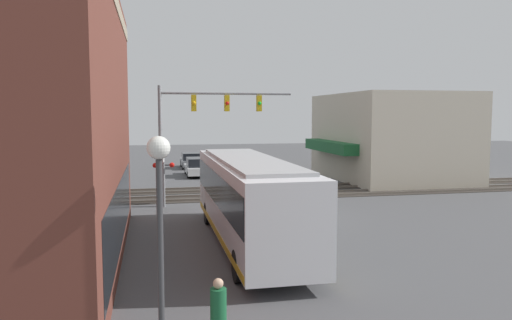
{
  "coord_description": "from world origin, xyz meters",
  "views": [
    {
      "loc": [
        -23.56,
        6.44,
        5.05
      ],
      "look_at": [
        5.05,
        0.41,
        2.36
      ],
      "focal_mm": 35.0,
      "sensor_mm": 36.0,
      "label": 1
    }
  ],
  "objects_px": {
    "parked_car_black": "(282,176)",
    "parked_car_grey": "(191,161)",
    "crossing_signal": "(164,165)",
    "city_bus": "(248,197)",
    "pedestrian_by_lamp": "(218,317)",
    "streetlamp": "(160,235)",
    "parked_car_white": "(197,168)"
  },
  "relations": [
    {
      "from": "crossing_signal",
      "to": "streetlamp",
      "type": "xyz_separation_m",
      "value": [
        -17.93,
        0.5,
        0.49
      ]
    },
    {
      "from": "parked_car_black",
      "to": "streetlamp",
      "type": "bearing_deg",
      "value": 160.14
    },
    {
      "from": "crossing_signal",
      "to": "parked_car_grey",
      "type": "relative_size",
      "value": 0.87
    },
    {
      "from": "crossing_signal",
      "to": "parked_car_grey",
      "type": "xyz_separation_m",
      "value": [
        19.79,
        -3.01,
        -1.63
      ]
    },
    {
      "from": "crossing_signal",
      "to": "streetlamp",
      "type": "bearing_deg",
      "value": 178.41
    },
    {
      "from": "city_bus",
      "to": "pedestrian_by_lamp",
      "type": "relative_size",
      "value": 7.2
    },
    {
      "from": "streetlamp",
      "to": "parked_car_white",
      "type": "distance_m",
      "value": 31.56
    },
    {
      "from": "crossing_signal",
      "to": "pedestrian_by_lamp",
      "type": "distance_m",
      "value": 17.51
    },
    {
      "from": "city_bus",
      "to": "parked_car_black",
      "type": "relative_size",
      "value": 2.54
    },
    {
      "from": "streetlamp",
      "to": "parked_car_black",
      "type": "bearing_deg",
      "value": -19.86
    },
    {
      "from": "city_bus",
      "to": "streetlamp",
      "type": "relative_size",
      "value": 2.62
    },
    {
      "from": "parked_car_white",
      "to": "city_bus",
      "type": "bearing_deg",
      "value": 180.0
    },
    {
      "from": "city_bus",
      "to": "streetlamp",
      "type": "xyz_separation_m",
      "value": [
        -9.29,
        3.51,
        0.92
      ]
    },
    {
      "from": "parked_car_grey",
      "to": "pedestrian_by_lamp",
      "type": "relative_size",
      "value": 2.58
    },
    {
      "from": "parked_car_grey",
      "to": "crossing_signal",
      "type": "bearing_deg",
      "value": 171.35
    },
    {
      "from": "parked_car_grey",
      "to": "pedestrian_by_lamp",
      "type": "bearing_deg",
      "value": 176.39
    },
    {
      "from": "city_bus",
      "to": "pedestrian_by_lamp",
      "type": "bearing_deg",
      "value": 165.06
    },
    {
      "from": "crossing_signal",
      "to": "city_bus",
      "type": "bearing_deg",
      "value": -160.81
    },
    {
      "from": "city_bus",
      "to": "streetlamp",
      "type": "distance_m",
      "value": 9.97
    },
    {
      "from": "city_bus",
      "to": "parked_car_black",
      "type": "height_order",
      "value": "city_bus"
    },
    {
      "from": "parked_car_black",
      "to": "parked_car_grey",
      "type": "bearing_deg",
      "value": 22.46
    },
    {
      "from": "parked_car_white",
      "to": "parked_car_grey",
      "type": "height_order",
      "value": "parked_car_white"
    },
    {
      "from": "streetlamp",
      "to": "parked_car_black",
      "type": "height_order",
      "value": "streetlamp"
    },
    {
      "from": "pedestrian_by_lamp",
      "to": "city_bus",
      "type": "bearing_deg",
      "value": -14.94
    },
    {
      "from": "parked_car_black",
      "to": "parked_car_grey",
      "type": "relative_size",
      "value": 1.1
    },
    {
      "from": "streetlamp",
      "to": "parked_car_white",
      "type": "bearing_deg",
      "value": -6.39
    },
    {
      "from": "parked_car_grey",
      "to": "pedestrian_by_lamp",
      "type": "xyz_separation_m",
      "value": [
        -37.23,
        2.35,
        0.19
      ]
    },
    {
      "from": "parked_car_white",
      "to": "pedestrian_by_lamp",
      "type": "distance_m",
      "value": 30.9
    },
    {
      "from": "crossing_signal",
      "to": "parked_car_black",
      "type": "xyz_separation_m",
      "value": [
        6.73,
        -8.41,
        -1.6
      ]
    },
    {
      "from": "crossing_signal",
      "to": "parked_car_white",
      "type": "xyz_separation_m",
      "value": [
        13.36,
        -3.01,
        -1.6
      ]
    },
    {
      "from": "streetlamp",
      "to": "parked_car_grey",
      "type": "height_order",
      "value": "streetlamp"
    },
    {
      "from": "parked_car_white",
      "to": "pedestrian_by_lamp",
      "type": "xyz_separation_m",
      "value": [
        -30.81,
        2.35,
        0.16
      ]
    }
  ]
}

